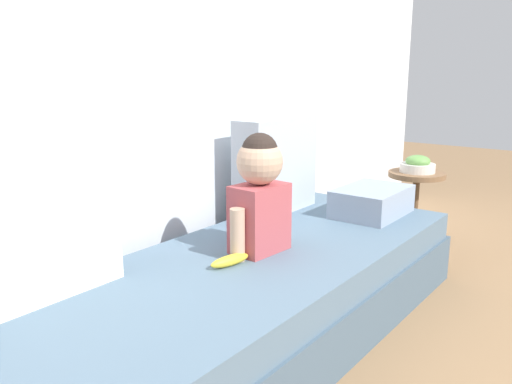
# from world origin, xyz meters

# --- Properties ---
(ground_plane) EXTENTS (12.00, 12.00, 0.00)m
(ground_plane) POSITION_xyz_m (0.00, 0.00, 0.00)
(ground_plane) COLOR #93704C
(back_wall) EXTENTS (5.47, 0.10, 2.28)m
(back_wall) POSITION_xyz_m (0.00, 0.54, 1.14)
(back_wall) COLOR silver
(back_wall) RESTS_ON ground
(couch) EXTENTS (2.27, 0.82, 0.35)m
(couch) POSITION_xyz_m (0.00, 0.00, 0.17)
(couch) COLOR #495F70
(couch) RESTS_ON ground
(throw_pillow_left) EXTENTS (0.44, 0.16, 0.55)m
(throw_pillow_left) POSITION_xyz_m (-0.62, 0.31, 0.63)
(throw_pillow_left) COLOR silver
(throw_pillow_left) RESTS_ON couch
(throw_pillow_right) EXTENTS (0.50, 0.16, 0.47)m
(throw_pillow_right) POSITION_xyz_m (0.62, 0.31, 0.58)
(throw_pillow_right) COLOR #B2BCC6
(throw_pillow_right) RESTS_ON couch
(toddler) EXTENTS (0.33, 0.18, 0.47)m
(toddler) POSITION_xyz_m (0.10, 0.02, 0.59)
(toddler) COLOR #B24C51
(toddler) RESTS_ON couch
(banana) EXTENTS (0.18, 0.08, 0.04)m
(banana) POSITION_xyz_m (-0.10, 0.01, 0.37)
(banana) COLOR yellow
(banana) RESTS_ON couch
(folded_blanket) EXTENTS (0.40, 0.28, 0.13)m
(folded_blanket) POSITION_xyz_m (0.85, -0.10, 0.42)
(folded_blanket) COLOR #8E9EB2
(folded_blanket) RESTS_ON couch
(side_table) EXTENTS (0.33, 0.33, 0.46)m
(side_table) POSITION_xyz_m (1.50, -0.09, 0.35)
(side_table) COLOR brown
(side_table) RESTS_ON ground
(fruit_bowl) EXTENTS (0.20, 0.20, 0.10)m
(fruit_bowl) POSITION_xyz_m (1.50, -0.09, 0.50)
(fruit_bowl) COLOR silver
(fruit_bowl) RESTS_ON side_table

